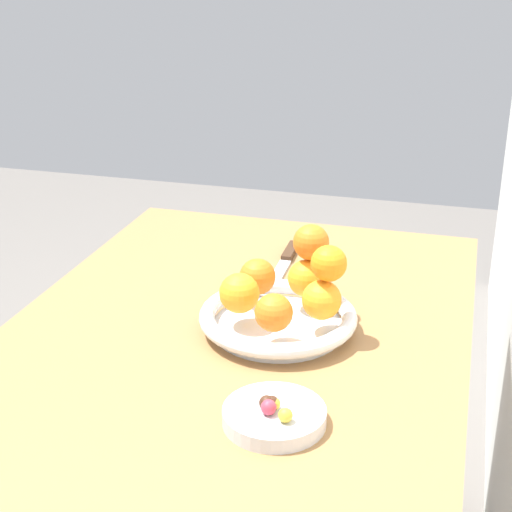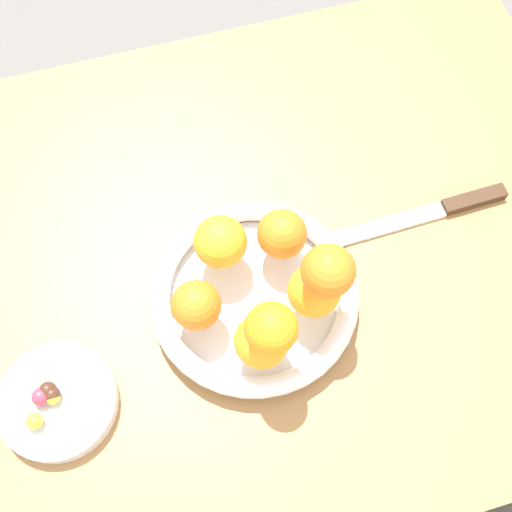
{
  "view_description": "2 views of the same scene",
  "coord_description": "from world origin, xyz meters",
  "px_view_note": "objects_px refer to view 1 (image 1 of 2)",
  "views": [
    {
      "loc": [
        1.09,
        0.35,
        1.35
      ],
      "look_at": [
        -0.02,
        0.03,
        0.87
      ],
      "focal_mm": 55.0,
      "sensor_mm": 36.0,
      "label": 1
    },
    {
      "loc": [
        0.05,
        0.35,
        1.51
      ],
      "look_at": [
        -0.04,
        0.04,
        0.81
      ],
      "focal_mm": 45.0,
      "sensor_mm": 36.0,
      "label": 2
    }
  ],
  "objects_px": {
    "candy_dish": "(274,416)",
    "orange_1": "(274,313)",
    "orange_0": "(239,294)",
    "orange_4": "(257,277)",
    "orange_5": "(311,242)",
    "candy_ball_0": "(272,403)",
    "dining_table": "(234,378)",
    "fruit_bowl": "(278,319)",
    "candy_ball_1": "(285,415)",
    "orange_3": "(307,278)",
    "candy_ball_4": "(273,404)",
    "knife": "(284,264)",
    "orange_2": "(322,300)",
    "orange_6": "(329,263)",
    "candy_ball_5": "(274,404)",
    "candy_ball_2": "(267,403)",
    "candy_ball_3": "(269,407)"
  },
  "relations": [
    {
      "from": "orange_4",
      "to": "fruit_bowl",
      "type": "bearing_deg",
      "value": 44.72
    },
    {
      "from": "candy_ball_0",
      "to": "candy_ball_4",
      "type": "bearing_deg",
      "value": 72.82
    },
    {
      "from": "orange_0",
      "to": "fruit_bowl",
      "type": "bearing_deg",
      "value": 116.72
    },
    {
      "from": "orange_3",
      "to": "candy_ball_0",
      "type": "relative_size",
      "value": 3.28
    },
    {
      "from": "orange_5",
      "to": "knife",
      "type": "height_order",
      "value": "orange_5"
    },
    {
      "from": "candy_ball_0",
      "to": "knife",
      "type": "relative_size",
      "value": 0.07
    },
    {
      "from": "candy_dish",
      "to": "candy_ball_3",
      "type": "relative_size",
      "value": 6.63
    },
    {
      "from": "orange_6",
      "to": "candy_ball_1",
      "type": "xyz_separation_m",
      "value": [
        0.28,
        -0.0,
        -0.1
      ]
    },
    {
      "from": "dining_table",
      "to": "fruit_bowl",
      "type": "height_order",
      "value": "fruit_bowl"
    },
    {
      "from": "dining_table",
      "to": "orange_1",
      "type": "bearing_deg",
      "value": 59.73
    },
    {
      "from": "orange_5",
      "to": "candy_ball_5",
      "type": "xyz_separation_m",
      "value": [
        0.33,
        0.02,
        -0.1
      ]
    },
    {
      "from": "candy_ball_0",
      "to": "candy_ball_4",
      "type": "xyz_separation_m",
      "value": [
        0.0,
        0.0,
        -0.0
      ]
    },
    {
      "from": "candy_dish",
      "to": "candy_ball_1",
      "type": "height_order",
      "value": "candy_ball_1"
    },
    {
      "from": "orange_4",
      "to": "candy_ball_4",
      "type": "bearing_deg",
      "value": 19.41
    },
    {
      "from": "orange_5",
      "to": "candy_ball_0",
      "type": "xyz_separation_m",
      "value": [
        0.33,
        0.02,
        -0.1
      ]
    },
    {
      "from": "candy_ball_2",
      "to": "candy_ball_4",
      "type": "height_order",
      "value": "candy_ball_2"
    },
    {
      "from": "candy_ball_5",
      "to": "knife",
      "type": "relative_size",
      "value": 0.07
    },
    {
      "from": "candy_ball_4",
      "to": "knife",
      "type": "relative_size",
      "value": 0.06
    },
    {
      "from": "orange_2",
      "to": "orange_6",
      "type": "xyz_separation_m",
      "value": [
        -0.01,
        0.01,
        0.06
      ]
    },
    {
      "from": "dining_table",
      "to": "orange_0",
      "type": "distance_m",
      "value": 0.16
    },
    {
      "from": "candy_dish",
      "to": "orange_5",
      "type": "relative_size",
      "value": 2.31
    },
    {
      "from": "candy_dish",
      "to": "orange_1",
      "type": "xyz_separation_m",
      "value": [
        -0.18,
        -0.05,
        0.06
      ]
    },
    {
      "from": "fruit_bowl",
      "to": "candy_ball_1",
      "type": "xyz_separation_m",
      "value": [
        0.28,
        0.08,
        0.01
      ]
    },
    {
      "from": "knife",
      "to": "fruit_bowl",
      "type": "bearing_deg",
      "value": 11.83
    },
    {
      "from": "orange_1",
      "to": "orange_4",
      "type": "xyz_separation_m",
      "value": [
        -0.12,
        -0.06,
        0.0
      ]
    },
    {
      "from": "orange_6",
      "to": "candy_ball_1",
      "type": "bearing_deg",
      "value": -0.06
    },
    {
      "from": "fruit_bowl",
      "to": "candy_ball_4",
      "type": "distance_m",
      "value": 0.27
    },
    {
      "from": "fruit_bowl",
      "to": "orange_1",
      "type": "relative_size",
      "value": 4.34
    },
    {
      "from": "candy_ball_0",
      "to": "candy_ball_5",
      "type": "height_order",
      "value": "candy_ball_0"
    },
    {
      "from": "candy_ball_5",
      "to": "candy_ball_4",
      "type": "bearing_deg",
      "value": -41.02
    },
    {
      "from": "fruit_bowl",
      "to": "candy_ball_4",
      "type": "bearing_deg",
      "value": 12.96
    },
    {
      "from": "orange_4",
      "to": "orange_2",
      "type": "bearing_deg",
      "value": 63.39
    },
    {
      "from": "orange_2",
      "to": "candy_ball_0",
      "type": "relative_size",
      "value": 3.28
    },
    {
      "from": "candy_ball_5",
      "to": "orange_2",
      "type": "bearing_deg",
      "value": 176.81
    },
    {
      "from": "candy_dish",
      "to": "orange_1",
      "type": "relative_size",
      "value": 2.33
    },
    {
      "from": "dining_table",
      "to": "orange_5",
      "type": "relative_size",
      "value": 18.14
    },
    {
      "from": "orange_1",
      "to": "orange_3",
      "type": "distance_m",
      "value": 0.14
    },
    {
      "from": "orange_6",
      "to": "candy_ball_0",
      "type": "relative_size",
      "value": 2.97
    },
    {
      "from": "candy_ball_0",
      "to": "fruit_bowl",
      "type": "bearing_deg",
      "value": -167.53
    },
    {
      "from": "orange_6",
      "to": "orange_0",
      "type": "bearing_deg",
      "value": -79.84
    },
    {
      "from": "candy_dish",
      "to": "orange_3",
      "type": "bearing_deg",
      "value": -175.07
    },
    {
      "from": "fruit_bowl",
      "to": "orange_5",
      "type": "bearing_deg",
      "value": 153.05
    },
    {
      "from": "dining_table",
      "to": "orange_5",
      "type": "height_order",
      "value": "orange_5"
    },
    {
      "from": "candy_dish",
      "to": "orange_4",
      "type": "xyz_separation_m",
      "value": [
        -0.31,
        -0.11,
        0.06
      ]
    },
    {
      "from": "candy_ball_2",
      "to": "orange_0",
      "type": "bearing_deg",
      "value": -154.75
    },
    {
      "from": "orange_0",
      "to": "orange_4",
      "type": "relative_size",
      "value": 1.06
    },
    {
      "from": "candy_ball_3",
      "to": "candy_ball_0",
      "type": "bearing_deg",
      "value": 175.63
    },
    {
      "from": "orange_4",
      "to": "orange_5",
      "type": "xyz_separation_m",
      "value": [
        -0.02,
        0.09,
        0.06
      ]
    },
    {
      "from": "orange_1",
      "to": "candy_ball_5",
      "type": "height_order",
      "value": "orange_1"
    },
    {
      "from": "candy_dish",
      "to": "orange_0",
      "type": "xyz_separation_m",
      "value": [
        -0.23,
        -0.12,
        0.06
      ]
    }
  ]
}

